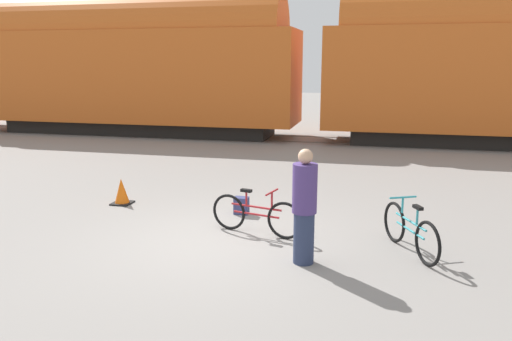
# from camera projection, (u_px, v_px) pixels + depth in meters

# --- Properties ---
(ground_plane) EXTENTS (80.00, 80.00, 0.00)m
(ground_plane) POSITION_uv_depth(u_px,v_px,m) (220.00, 241.00, 8.40)
(ground_plane) COLOR gray
(freight_train) EXTENTS (56.23, 2.88, 5.50)m
(freight_train) POSITION_uv_depth(u_px,v_px,m) (311.00, 63.00, 18.63)
(freight_train) COLOR black
(freight_train) RESTS_ON ground_plane
(rail_near) EXTENTS (68.23, 0.07, 0.01)m
(rail_near) POSITION_uv_depth(u_px,v_px,m) (307.00, 142.00, 18.57)
(rail_near) COLOR #4C4238
(rail_near) RESTS_ON ground_plane
(rail_far) EXTENTS (68.23, 0.07, 0.01)m
(rail_far) POSITION_uv_depth(u_px,v_px,m) (312.00, 137.00, 19.93)
(rail_far) COLOR #4C4238
(rail_far) RESTS_ON ground_plane
(bicycle_maroon) EXTENTS (1.71, 0.52, 0.81)m
(bicycle_maroon) POSITION_uv_depth(u_px,v_px,m) (256.00, 215.00, 8.67)
(bicycle_maroon) COLOR black
(bicycle_maroon) RESTS_ON ground_plane
(bicycle_teal) EXTENTS (0.79, 1.56, 0.85)m
(bicycle_teal) POSITION_uv_depth(u_px,v_px,m) (410.00, 231.00, 7.82)
(bicycle_teal) COLOR black
(bicycle_teal) RESTS_ON ground_plane
(person_in_purple) EXTENTS (0.37, 0.37, 1.74)m
(person_in_purple) POSITION_uv_depth(u_px,v_px,m) (304.00, 207.00, 7.33)
(person_in_purple) COLOR #283351
(person_in_purple) RESTS_ON ground_plane
(backpack) EXTENTS (0.28, 0.20, 0.34)m
(backpack) POSITION_uv_depth(u_px,v_px,m) (241.00, 205.00, 9.87)
(backpack) COLOR navy
(backpack) RESTS_ON ground_plane
(traffic_cone) EXTENTS (0.40, 0.40, 0.55)m
(traffic_cone) POSITION_uv_depth(u_px,v_px,m) (122.00, 192.00, 10.55)
(traffic_cone) COLOR black
(traffic_cone) RESTS_ON ground_plane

